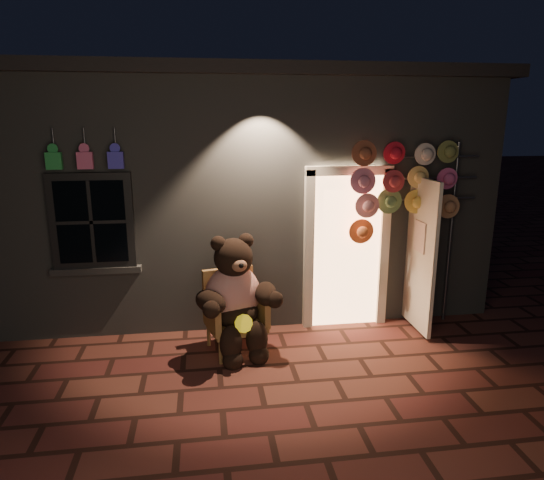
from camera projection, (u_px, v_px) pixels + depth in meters
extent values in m
plane|color=brown|center=(260.00, 385.00, 5.20)|extent=(60.00, 60.00, 0.00)
cube|color=slate|center=(233.00, 184.00, 8.64)|extent=(7.00, 5.00, 3.30)
cube|color=black|center=(231.00, 82.00, 8.22)|extent=(7.30, 5.30, 0.16)
cube|color=black|center=(92.00, 221.00, 5.97)|extent=(1.00, 0.10, 1.20)
cube|color=black|center=(92.00, 222.00, 5.94)|extent=(0.82, 0.06, 1.02)
cube|color=slate|center=(97.00, 270.00, 6.12)|extent=(1.10, 0.14, 0.08)
cube|color=#F1A96C|center=(346.00, 250.00, 6.55)|extent=(0.92, 0.10, 2.10)
cube|color=beige|center=(309.00, 252.00, 6.44)|extent=(0.12, 0.12, 2.20)
cube|color=beige|center=(383.00, 250.00, 6.59)|extent=(0.12, 0.12, 2.20)
cube|color=beige|center=(350.00, 170.00, 6.25)|extent=(1.16, 0.12, 0.12)
cube|color=beige|center=(421.00, 255.00, 6.31)|extent=(0.05, 0.80, 2.00)
cube|color=green|center=(54.00, 161.00, 5.66)|extent=(0.18, 0.07, 0.20)
cylinder|color=#59595E|center=(53.00, 139.00, 5.66)|extent=(0.02, 0.02, 0.25)
cube|color=#D05680|center=(85.00, 161.00, 5.71)|extent=(0.18, 0.07, 0.20)
cylinder|color=#59595E|center=(84.00, 139.00, 5.71)|extent=(0.02, 0.02, 0.25)
cube|color=#3D35BC|center=(116.00, 160.00, 5.76)|extent=(0.18, 0.07, 0.20)
cylinder|color=#59595E|center=(115.00, 139.00, 5.75)|extent=(0.02, 0.02, 0.25)
cube|color=#9B693C|center=(236.00, 324.00, 5.91)|extent=(0.78, 0.74, 0.09)
cube|color=#9B693C|center=(228.00, 292.00, 6.08)|extent=(0.64, 0.24, 0.64)
cube|color=#9B693C|center=(212.00, 315.00, 5.73)|extent=(0.21, 0.55, 0.37)
cube|color=#9B693C|center=(259.00, 307.00, 5.96)|extent=(0.21, 0.55, 0.37)
cylinder|color=#9B693C|center=(221.00, 352.00, 5.62)|extent=(0.05, 0.05, 0.29)
cylinder|color=#9B693C|center=(265.00, 344.00, 5.83)|extent=(0.05, 0.05, 0.29)
cylinder|color=#9B693C|center=(209.00, 334.00, 6.08)|extent=(0.05, 0.05, 0.29)
cylinder|color=#9B693C|center=(250.00, 327.00, 6.29)|extent=(0.05, 0.05, 0.29)
ellipsoid|color=red|center=(233.00, 294.00, 5.86)|extent=(0.80, 0.70, 0.72)
ellipsoid|color=black|center=(235.00, 313.00, 5.84)|extent=(0.67, 0.61, 0.34)
sphere|color=black|center=(233.00, 258.00, 5.70)|extent=(0.57, 0.57, 0.46)
sphere|color=black|center=(218.00, 243.00, 5.62)|extent=(0.18, 0.18, 0.18)
sphere|color=black|center=(246.00, 241.00, 5.75)|extent=(0.18, 0.18, 0.18)
ellipsoid|color=#8F5D41|center=(239.00, 266.00, 5.52)|extent=(0.21, 0.17, 0.14)
ellipsoid|color=black|center=(210.00, 302.00, 5.53)|extent=(0.48, 0.54, 0.26)
ellipsoid|color=black|center=(266.00, 294.00, 5.79)|extent=(0.30, 0.49, 0.26)
ellipsoid|color=black|center=(231.00, 344.00, 5.57)|extent=(0.26, 0.26, 0.44)
ellipsoid|color=black|center=(257.00, 339.00, 5.69)|extent=(0.26, 0.26, 0.44)
sphere|color=black|center=(233.00, 360.00, 5.56)|extent=(0.24, 0.24, 0.24)
sphere|color=black|center=(259.00, 355.00, 5.68)|extent=(0.24, 0.24, 0.24)
cylinder|color=yellow|center=(244.00, 324.00, 5.58)|extent=(0.24, 0.14, 0.21)
cylinder|color=#59595E|center=(451.00, 235.00, 6.61)|extent=(0.04, 0.04, 2.48)
cylinder|color=#59595E|center=(439.00, 157.00, 6.29)|extent=(1.10, 0.03, 0.03)
cylinder|color=#59595E|center=(437.00, 178.00, 6.36)|extent=(1.10, 0.03, 0.03)
cylinder|color=#59595E|center=(435.00, 199.00, 6.43)|extent=(1.10, 0.03, 0.03)
cylinder|color=brown|center=(365.00, 154.00, 6.09)|extent=(0.31, 0.11, 0.32)
cylinder|color=red|center=(394.00, 154.00, 6.11)|extent=(0.31, 0.11, 0.32)
cylinder|color=beige|center=(423.00, 154.00, 6.13)|extent=(0.31, 0.11, 0.32)
cylinder|color=olive|center=(448.00, 153.00, 6.24)|extent=(0.31, 0.11, 0.32)
cylinder|color=pink|center=(365.00, 180.00, 6.14)|extent=(0.31, 0.11, 0.32)
cylinder|color=#B6343D|center=(393.00, 180.00, 6.16)|extent=(0.31, 0.11, 0.32)
cylinder|color=#FFD072|center=(419.00, 179.00, 6.27)|extent=(0.31, 0.11, 0.32)
cylinder|color=pink|center=(446.00, 179.00, 6.29)|extent=(0.31, 0.11, 0.32)
cylinder|color=pink|center=(364.00, 206.00, 6.19)|extent=(0.31, 0.11, 0.32)
cylinder|color=#608A50|center=(390.00, 204.00, 6.29)|extent=(0.31, 0.11, 0.32)
cylinder|color=#FDD050|center=(418.00, 204.00, 6.31)|extent=(0.31, 0.11, 0.32)
cylinder|color=tan|center=(445.00, 203.00, 6.34)|extent=(0.31, 0.11, 0.32)
cylinder|color=orange|center=(362.00, 229.00, 6.32)|extent=(0.31, 0.11, 0.32)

